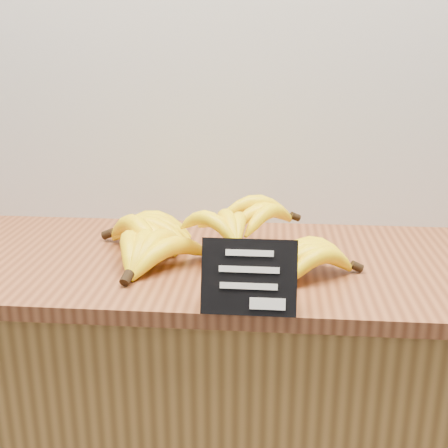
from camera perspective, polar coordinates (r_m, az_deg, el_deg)
The scene contains 4 objects.
counter at distance 1.45m, azimuth 0.19°, elevation -21.32°, with size 1.47×0.50×0.90m, color olive.
counter_top at distance 1.21m, azimuth 0.21°, elevation -4.01°, with size 1.51×0.54×0.03m, color brown.
chalkboard_sign at distance 0.95m, azimuth 2.55°, elevation -5.43°, with size 0.16×0.01×0.13m, color black.
banana_pile at distance 1.18m, azimuth -2.43°, elevation -1.30°, with size 0.57×0.37×0.11m.
Camera 1 is at (-0.07, 1.63, 1.37)m, focal length 45.00 mm.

